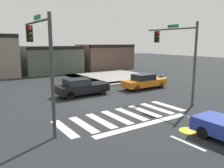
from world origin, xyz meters
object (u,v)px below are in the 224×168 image
at_px(car_orange, 144,81).
at_px(traffic_signal_southwest, 41,52).
at_px(traffic_signal_southeast, 177,48).
at_px(car_black, 81,87).

bearing_deg(car_orange, traffic_signal_southwest, -156.38).
xyz_separation_m(traffic_signal_southeast, car_orange, (1.35, 5.19, -3.50)).
bearing_deg(car_black, traffic_signal_southeast, -47.73).
bearing_deg(traffic_signal_southeast, car_black, 42.27).
height_order(traffic_signal_southeast, car_orange, traffic_signal_southeast).
relative_size(traffic_signal_southeast, car_black, 1.33).
relative_size(traffic_signal_southwest, traffic_signal_southeast, 0.99).
relative_size(car_black, car_orange, 0.97).
bearing_deg(car_orange, traffic_signal_southeast, -104.59).
distance_m(traffic_signal_southeast, car_black, 8.76).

